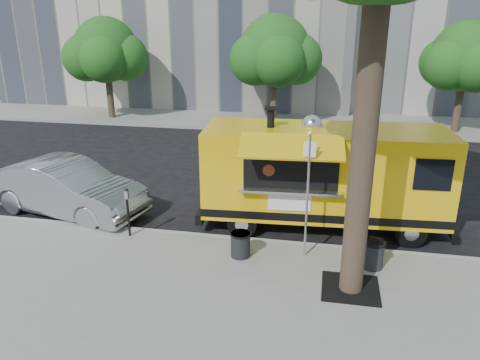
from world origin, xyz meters
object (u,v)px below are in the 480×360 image
object	(u,v)px
parking_meter	(127,206)
sign_post	(308,189)
food_truck	(323,174)
sedan	(67,188)
far_tree_b	(275,51)
far_tree_c	(466,57)
trash_bin_left	(241,244)
trash_bin_right	(373,254)
far_tree_a	(106,50)

from	to	relation	value
parking_meter	sign_post	bearing A→B (deg)	-2.52
food_truck	sedan	distance (m)	7.42
far_tree_b	far_tree_c	bearing A→B (deg)	-1.91
sign_post	trash_bin_left	size ratio (longest dim) A/B	4.95
parking_meter	trash_bin_right	size ratio (longest dim) A/B	2.07
far_tree_c	trash_bin_right	xyz separation A→B (m)	(-4.90, -14.19, -3.22)
food_truck	sign_post	bearing A→B (deg)	-102.28
sign_post	trash_bin_right	size ratio (longest dim) A/B	4.65
trash_bin_right	far_tree_c	bearing A→B (deg)	70.94
far_tree_a	trash_bin_left	distance (m)	17.68
far_tree_c	sedan	bearing A→B (deg)	-137.44
trash_bin_left	sign_post	bearing A→B (deg)	11.81
food_truck	parking_meter	bearing A→B (deg)	-163.07
far_tree_a	food_truck	xyz separation A→B (m)	(11.86, -11.83, -2.22)
trash_bin_left	trash_bin_right	distance (m)	3.05
far_tree_c	sign_post	size ratio (longest dim) A/B	1.74
far_tree_b	sign_post	bearing A→B (deg)	-79.85
far_tree_b	trash_bin_left	bearing A→B (deg)	-85.88
far_tree_b	trash_bin_right	size ratio (longest dim) A/B	8.53
far_tree_b	trash_bin_left	distance (m)	14.98
far_tree_c	trash_bin_left	distance (m)	16.65
far_tree_c	sedan	size ratio (longest dim) A/B	1.07
far_tree_b	far_tree_c	world-z (taller)	far_tree_b
sedan	trash_bin_left	distance (m)	5.87
parking_meter	trash_bin_right	bearing A→B (deg)	-4.16
far_tree_a	food_truck	world-z (taller)	far_tree_a
food_truck	sedan	size ratio (longest dim) A/B	1.40
trash_bin_right	sedan	bearing A→B (deg)	168.22
food_truck	trash_bin_right	bearing A→B (deg)	-64.90
parking_meter	trash_bin_left	distance (m)	3.13
trash_bin_left	food_truck	bearing A→B (deg)	52.21
far_tree_a	food_truck	bearing A→B (deg)	-44.93
far_tree_c	food_truck	world-z (taller)	far_tree_c
sedan	food_truck	bearing A→B (deg)	-72.92
trash_bin_right	far_tree_a	bearing A→B (deg)	132.90
far_tree_b	sign_post	distance (m)	14.61
trash_bin_left	far_tree_c	bearing A→B (deg)	60.86
far_tree_b	sedan	world-z (taller)	far_tree_b
parking_meter	far_tree_a	bearing A→B (deg)	117.15
food_truck	trash_bin_left	bearing A→B (deg)	-131.39
far_tree_a	parking_meter	xyz separation A→B (m)	(7.00, -13.65, -2.79)
far_tree_a	parking_meter	world-z (taller)	far_tree_a
food_truck	trash_bin_left	world-z (taller)	food_truck
far_tree_b	sedan	distance (m)	13.81
parking_meter	sedan	size ratio (longest dim) A/B	0.27
far_tree_c	sign_post	distance (m)	15.48
far_tree_a	sign_post	bearing A→B (deg)	-50.17
sign_post	food_truck	bearing A→B (deg)	81.32
far_tree_b	parking_meter	bearing A→B (deg)	-98.10
sedan	far_tree_b	bearing A→B (deg)	-6.10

